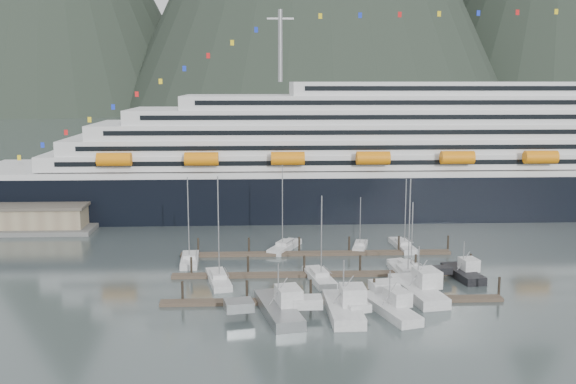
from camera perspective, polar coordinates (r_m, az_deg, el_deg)
The scene contains 18 objects.
ground at distance 105.69m, azimuth 5.91°, elevation -7.48°, with size 1600.00×1600.00×0.00m, color #4A5857.
cruise_ship at distance 162.50m, azimuth 13.63°, elevation 2.60°, with size 210.00×30.40×50.30m.
dock_near at distance 95.58m, azimuth 3.84°, elevation -9.11°, with size 48.18×2.28×3.20m.
dock_mid at distance 107.91m, azimuth 3.06°, elevation -6.92°, with size 48.18×2.28×3.20m.
dock_far at distance 120.38m, azimuth 2.45°, elevation -5.18°, with size 48.18×2.28×3.20m.
sailboat_a at distance 116.11m, azimuth -8.32°, elevation -5.75°, with size 3.29×9.83×15.41m.
sailboat_b at distance 104.65m, azimuth -5.90°, elevation -7.40°, with size 4.73×10.96×17.15m.
sailboat_c at distance 105.21m, azimuth 2.67°, elevation -7.28°, with size 4.68×10.83×14.07m.
sailboat_d at distance 108.44m, azimuth 9.93°, elevation -6.89°, with size 3.59×12.00×16.41m.
sailboat_e at distance 123.80m, azimuth -0.28°, elevation -4.69°, with size 6.88×10.68×16.25m.
sailboat_f at distance 125.15m, azimuth 6.13°, elevation -4.62°, with size 3.97×7.98×10.11m.
sailboat_g at distance 126.58m, azimuth 9.69°, elevation -4.53°, with size 3.43×10.53×13.59m.
sailboat_h at distance 111.62m, azimuth 10.12°, elevation -6.44°, with size 5.42×10.01×12.12m.
trawler_a at distance 90.35m, azimuth -0.93°, elevation -9.77°, with size 10.54×14.41×7.68m.
trawler_b at distance 90.68m, azimuth 4.60°, elevation -9.70°, with size 9.64×12.66×8.22m.
trawler_c at distance 91.96m, azimuth 8.48°, elevation -9.60°, with size 9.80×12.93×6.37m.
trawler_d at distance 99.58m, azimuth 10.84°, elevation -8.08°, with size 10.42×14.00×8.10m.
trawler_e at distance 110.10m, azimuth 14.53°, elevation -6.60°, with size 7.75×10.16×6.31m.
Camera 1 is at (-15.41, -99.95, 30.72)m, focal length 42.00 mm.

